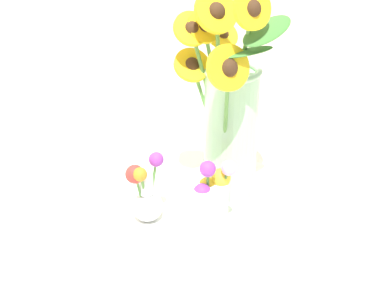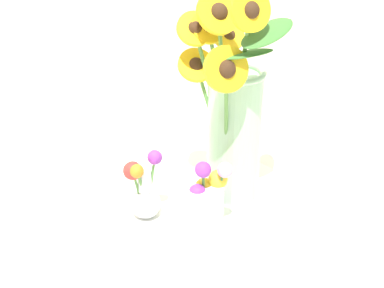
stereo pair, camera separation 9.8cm
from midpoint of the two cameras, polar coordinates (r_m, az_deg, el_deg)
ground_plane at (r=1.03m, az=2.62°, el=-9.49°), size 6.00×6.00×0.00m
serving_tray at (r=1.06m, az=2.67°, el=-7.27°), size 0.46×0.46×0.02m
mason_jar_sunflowers at (r=1.02m, az=7.15°, el=2.68°), size 0.22×0.18×0.43m
vase_small_center at (r=0.97m, az=4.49°, el=-6.11°), size 0.08×0.07×0.14m
vase_bulb_right at (r=1.00m, az=-2.34°, el=-5.18°), size 0.07×0.06×0.14m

